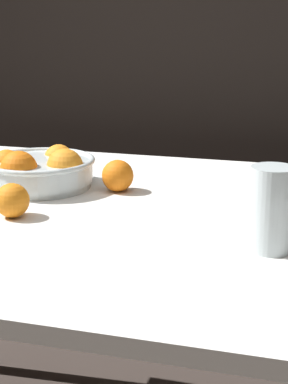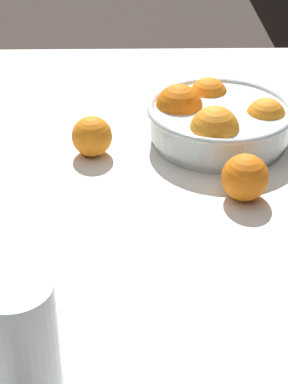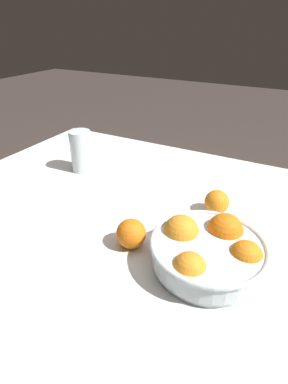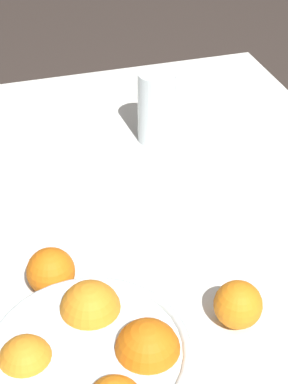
{
  "view_description": "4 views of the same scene",
  "coord_description": "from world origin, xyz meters",
  "px_view_note": "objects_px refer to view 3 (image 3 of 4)",
  "views": [
    {
      "loc": [
        0.42,
        -1.2,
        1.14
      ],
      "look_at": [
        0.09,
        -0.05,
        0.8
      ],
      "focal_mm": 60.0,
      "sensor_mm": 36.0,
      "label": 1
    },
    {
      "loc": [
        0.8,
        -0.04,
        1.29
      ],
      "look_at": [
        0.03,
        -0.02,
        0.79
      ],
      "focal_mm": 60.0,
      "sensor_mm": 36.0,
      "label": 2
    },
    {
      "loc": [
        -0.33,
        0.62,
        1.23
      ],
      "look_at": [
        0.03,
        -0.04,
        0.79
      ],
      "focal_mm": 28.0,
      "sensor_mm": 36.0,
      "label": 3
    },
    {
      "loc": [
        -0.74,
        0.2,
        1.43
      ],
      "look_at": [
        0.09,
        -0.05,
        0.8
      ],
      "focal_mm": 60.0,
      "sensor_mm": 36.0,
      "label": 4
    }
  ],
  "objects_px": {
    "orange_loose_near_bowl": "(217,202)",
    "orange_loose_front": "(131,234)",
    "fruit_bowl": "(208,250)",
    "juice_glass": "(82,153)"
  },
  "relations": [
    {
      "from": "fruit_bowl",
      "to": "orange_loose_front",
      "type": "bearing_deg",
      "value": 6.98
    },
    {
      "from": "orange_loose_near_bowl",
      "to": "orange_loose_front",
      "type": "xyz_separation_m",
      "value": [
        0.14,
        0.24,
        0.0
      ]
    },
    {
      "from": "orange_loose_near_bowl",
      "to": "orange_loose_front",
      "type": "relative_size",
      "value": 0.95
    },
    {
      "from": "orange_loose_near_bowl",
      "to": "orange_loose_front",
      "type": "distance_m",
      "value": 0.28
    },
    {
      "from": "fruit_bowl",
      "to": "orange_loose_near_bowl",
      "type": "bearing_deg",
      "value": -79.0
    },
    {
      "from": "juice_glass",
      "to": "orange_loose_near_bowl",
      "type": "bearing_deg",
      "value": 175.24
    },
    {
      "from": "fruit_bowl",
      "to": "orange_loose_front",
      "type": "relative_size",
      "value": 3.53
    },
    {
      "from": "juice_glass",
      "to": "fruit_bowl",
      "type": "bearing_deg",
      "value": 154.82
    },
    {
      "from": "orange_loose_front",
      "to": "orange_loose_near_bowl",
      "type": "bearing_deg",
      "value": -120.39
    },
    {
      "from": "orange_loose_front",
      "to": "juice_glass",
      "type": "bearing_deg",
      "value": -37.34
    }
  ]
}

